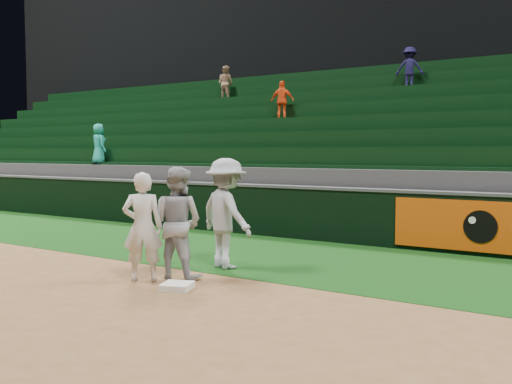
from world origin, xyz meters
TOP-DOWN VIEW (x-y plane):
  - ground at (0.00, 0.00)m, footprint 70.00×70.00m
  - foul_grass at (0.00, 3.00)m, footprint 36.00×4.20m
  - upper_deck at (0.00, 17.45)m, footprint 40.00×12.00m
  - first_base at (0.20, -0.23)m, footprint 0.55×0.55m
  - first_baseman at (-0.62, -0.10)m, footprint 0.76×0.71m
  - baserunner at (-0.31, 0.37)m, footprint 0.97×0.80m
  - base_coach at (-0.11, 1.43)m, footprint 1.41×1.07m
  - field_wall at (0.03, 5.20)m, footprint 36.00×0.45m
  - stadium_seating at (-0.00, 8.97)m, footprint 36.00×5.95m

SIDE VIEW (x-z plane):
  - ground at x=0.00m, z-range 0.00..0.00m
  - foul_grass at x=0.00m, z-range 0.00..0.01m
  - first_base at x=0.20m, z-range 0.00..0.10m
  - field_wall at x=0.03m, z-range 0.01..1.26m
  - first_baseman at x=-0.62m, z-range 0.00..1.74m
  - baserunner at x=-0.31m, z-range 0.00..1.81m
  - base_coach at x=-0.11m, z-range 0.01..1.94m
  - stadium_seating at x=0.00m, z-range -0.87..4.27m
  - upper_deck at x=0.00m, z-range 0.00..12.00m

